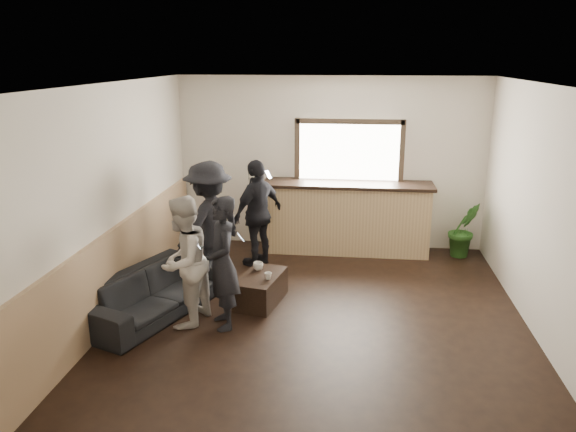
# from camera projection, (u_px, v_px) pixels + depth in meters

# --- Properties ---
(ground) EXTENTS (5.00, 6.00, 0.01)m
(ground) POSITION_uv_depth(u_px,v_px,m) (317.00, 324.00, 6.72)
(ground) COLOR black
(room_shell) EXTENTS (5.01, 6.01, 2.80)m
(room_shell) POSITION_uv_depth(u_px,v_px,m) (254.00, 204.00, 6.40)
(room_shell) COLOR silver
(room_shell) RESTS_ON ground
(bar_counter) EXTENTS (2.70, 0.68, 2.13)m
(bar_counter) POSITION_uv_depth(u_px,v_px,m) (347.00, 213.00, 9.08)
(bar_counter) COLOR tan
(bar_counter) RESTS_ON ground
(sofa) EXTENTS (1.45, 2.12, 0.58)m
(sofa) POSITION_uv_depth(u_px,v_px,m) (155.00, 292.00, 6.91)
(sofa) COLOR black
(sofa) RESTS_ON ground
(coffee_table) EXTENTS (0.62, 0.91, 0.37)m
(coffee_table) POSITION_uv_depth(u_px,v_px,m) (261.00, 289.00, 7.28)
(coffee_table) COLOR black
(coffee_table) RESTS_ON ground
(cup_a) EXTENTS (0.19, 0.19, 0.11)m
(cup_a) POSITION_uv_depth(u_px,v_px,m) (258.00, 266.00, 7.40)
(cup_a) COLOR silver
(cup_a) RESTS_ON coffee_table
(cup_b) EXTENTS (0.13, 0.13, 0.09)m
(cup_b) POSITION_uv_depth(u_px,v_px,m) (268.00, 276.00, 7.10)
(cup_b) COLOR silver
(cup_b) RESTS_ON coffee_table
(potted_plant) EXTENTS (0.59, 0.53, 0.89)m
(potted_plant) POSITION_uv_depth(u_px,v_px,m) (464.00, 230.00, 8.89)
(potted_plant) COLOR #2D6623
(potted_plant) RESTS_ON ground
(person_a) EXTENTS (0.58, 0.68, 1.58)m
(person_a) POSITION_uv_depth(u_px,v_px,m) (222.00, 263.00, 6.48)
(person_a) COLOR black
(person_a) RESTS_ON ground
(person_b) EXTENTS (0.76, 0.88, 1.57)m
(person_b) POSITION_uv_depth(u_px,v_px,m) (183.00, 262.00, 6.54)
(person_b) COLOR beige
(person_b) RESTS_ON ground
(person_c) EXTENTS (1.11, 1.30, 1.75)m
(person_c) POSITION_uv_depth(u_px,v_px,m) (209.00, 225.00, 7.67)
(person_c) COLOR black
(person_c) RESTS_ON ground
(person_d) EXTENTS (0.86, 1.01, 1.63)m
(person_d) POSITION_uv_depth(u_px,v_px,m) (258.00, 213.00, 8.44)
(person_d) COLOR black
(person_d) RESTS_ON ground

